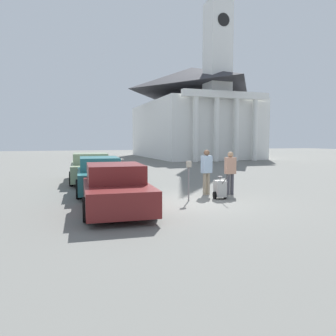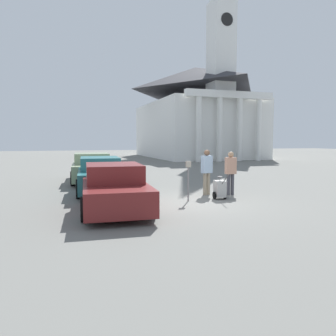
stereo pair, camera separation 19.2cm
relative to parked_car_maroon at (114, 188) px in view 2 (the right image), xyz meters
The scene contains 9 objects.
ground_plane 2.75m from the parked_car_maroon, ahead, with size 120.00×120.00×0.00m, color slate.
parked_car_maroon is the anchor object (origin of this frame).
parked_car_teal 3.67m from the parked_car_maroon, 89.99° to the left, with size 2.16×5.13×1.47m.
parked_car_sage 7.22m from the parked_car_maroon, 90.00° to the left, with size 2.33×5.14×1.49m.
parking_meter 2.78m from the parked_car_maroon, ahead, with size 0.18×0.09×1.44m.
person_worker 4.22m from the parked_car_maroon, 20.49° to the left, with size 0.45×0.28×1.80m.
person_supervisor 4.99m from the parked_car_maroon, 13.61° to the left, with size 0.43×0.24×1.72m.
equipment_cart 4.03m from the parked_car_maroon, ahead, with size 0.49×1.00×1.00m.
church 32.37m from the parked_car_maroon, 62.09° to the left, with size 11.66×18.05×24.19m.
Camera 2 is at (-4.26, -10.56, 2.18)m, focal length 35.00 mm.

